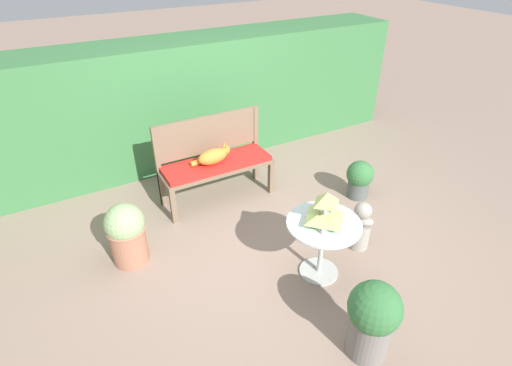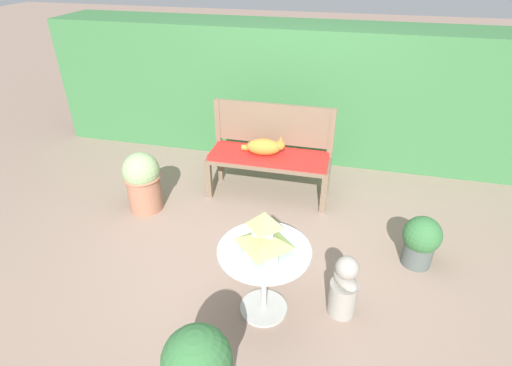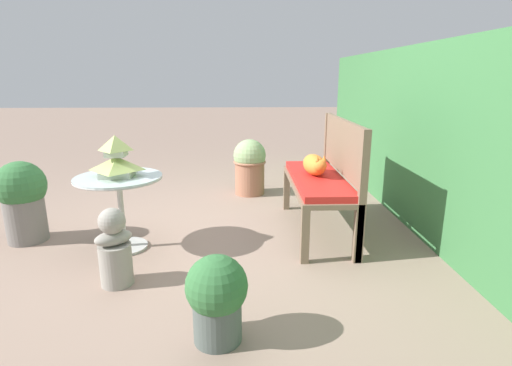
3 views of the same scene
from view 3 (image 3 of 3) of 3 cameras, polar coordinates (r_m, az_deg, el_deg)
The scene contains 11 objects.
ground at distance 3.53m, azimuth -8.04°, elevation -7.70°, with size 30.00×30.00×0.00m, color gray.
foliage_hedge_back at distance 3.81m, azimuth 28.73°, elevation 5.01°, with size 6.40×0.83×1.63m, color #38703D.
garden_bench at distance 3.54m, azimuth 8.75°, elevation -0.16°, with size 1.32×0.46×0.51m.
bench_backrest at distance 3.53m, azimuth 12.26°, elevation 4.14°, with size 1.32×0.06×1.00m.
cat at distance 3.54m, azimuth 8.43°, elevation 2.59°, with size 0.49×0.22×0.21m.
patio_table at distance 3.31m, azimuth -18.90°, elevation -1.25°, with size 0.67×0.67×0.60m.
pagoda_birdhouse at distance 3.25m, azimuth -19.29°, elevation 3.20°, with size 0.32×0.32×0.32m.
garden_bust at distance 2.83m, azimuth -19.54°, elevation -8.99°, with size 0.25×0.28×0.54m.
potted_plant_path_edge at distance 3.84m, azimuth -30.37°, elevation -1.87°, with size 0.40×0.40×0.69m.
potted_plant_table_far at distance 2.15m, azimuth -5.62°, elevation -15.85°, with size 0.33×0.33×0.48m.
potted_plant_bench_left at distance 4.68m, azimuth -0.91°, elevation 2.50°, with size 0.38×0.38×0.65m.
Camera 3 is at (3.24, 0.38, 1.35)m, focal length 28.00 mm.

